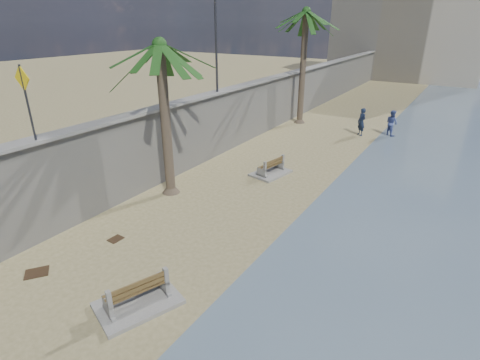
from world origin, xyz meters
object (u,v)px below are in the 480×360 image
at_px(palm_mid, 160,47).
at_px(palm_back, 306,13).
at_px(bench_far, 271,167).
at_px(person_a, 362,120).
at_px(bench_near, 137,293).
at_px(person_b, 392,121).

height_order(palm_mid, palm_back, palm_back).
bearing_deg(bench_far, person_a, 78.57).
height_order(bench_near, person_a, person_a).
xyz_separation_m(person_a, person_b, (1.74, 1.07, -0.10)).
relative_size(palm_back, person_a, 4.10).
relative_size(palm_mid, person_a, 3.43).
xyz_separation_m(palm_mid, palm_back, (-0.13, 14.75, 1.37)).
xyz_separation_m(bench_far, palm_back, (-2.97, 10.39, 7.30)).
distance_m(palm_back, person_b, 9.42).
distance_m(bench_far, palm_back, 13.04).
bearing_deg(bench_near, palm_back, 101.69).
height_order(palm_back, person_a, palm_back).
bearing_deg(person_a, palm_mid, -68.12).
bearing_deg(bench_near, person_a, 88.35).
bearing_deg(palm_back, bench_far, -74.07).
relative_size(bench_near, person_b, 1.34).
distance_m(palm_mid, palm_back, 14.81).
distance_m(bench_near, palm_back, 22.44).
bearing_deg(palm_back, bench_near, -78.31).
bearing_deg(person_a, bench_near, -50.80).
distance_m(person_a, person_b, 2.04).
bearing_deg(person_a, person_b, 72.35).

